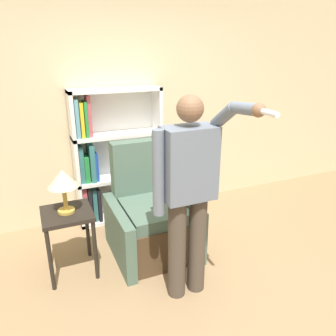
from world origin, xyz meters
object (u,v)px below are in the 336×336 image
(bookcase, at_px, (109,159))
(table_lamp, at_px, (63,180))
(armchair, at_px, (150,219))
(person_standing, at_px, (189,190))
(side_table, at_px, (68,223))

(bookcase, bearing_deg, table_lamp, -124.61)
(armchair, bearing_deg, table_lamp, -175.41)
(armchair, bearing_deg, person_standing, -85.72)
(bookcase, distance_m, side_table, 1.12)
(side_table, relative_size, table_lamp, 1.57)
(table_lamp, bearing_deg, person_standing, -37.86)
(table_lamp, bearing_deg, armchair, 4.59)
(armchair, height_order, person_standing, person_standing)
(bookcase, relative_size, armchair, 1.43)
(armchair, xyz_separation_m, table_lamp, (-0.82, -0.07, 0.59))
(armchair, bearing_deg, side_table, -175.41)
(person_standing, distance_m, side_table, 1.20)
(armchair, relative_size, table_lamp, 2.79)
(bookcase, height_order, table_lamp, bookcase)
(person_standing, xyz_separation_m, side_table, (-0.88, 0.68, -0.46))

